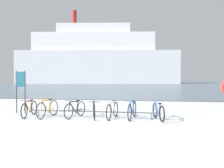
{
  "coord_description": "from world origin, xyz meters",
  "views": [
    {
      "loc": [
        1.74,
        -7.47,
        1.73
      ],
      "look_at": [
        -0.32,
        5.28,
        1.4
      ],
      "focal_mm": 36.25,
      "sensor_mm": 36.0,
      "label": 1
    }
  ],
  "objects_px": {
    "bicycle_2": "(75,109)",
    "bicycle_5": "(132,110)",
    "bicycle_1": "(48,109)",
    "bicycle_6": "(158,111)",
    "info_sign": "(21,84)",
    "ferry_ship": "(97,59)",
    "bicycle_0": "(29,109)",
    "bicycle_4": "(112,110)",
    "bicycle_3": "(94,110)"
  },
  "relations": [
    {
      "from": "info_sign",
      "to": "bicycle_6",
      "type": "bearing_deg",
      "value": -5.78
    },
    {
      "from": "bicycle_3",
      "to": "bicycle_5",
      "type": "bearing_deg",
      "value": 3.09
    },
    {
      "from": "bicycle_0",
      "to": "bicycle_6",
      "type": "distance_m",
      "value": 5.71
    },
    {
      "from": "bicycle_3",
      "to": "info_sign",
      "type": "bearing_deg",
      "value": 169.23
    },
    {
      "from": "bicycle_0",
      "to": "ferry_ship",
      "type": "height_order",
      "value": "ferry_ship"
    },
    {
      "from": "bicycle_1",
      "to": "bicycle_6",
      "type": "bearing_deg",
      "value": 2.23
    },
    {
      "from": "bicycle_1",
      "to": "bicycle_2",
      "type": "relative_size",
      "value": 1.08
    },
    {
      "from": "bicycle_2",
      "to": "bicycle_3",
      "type": "bearing_deg",
      "value": -1.48
    },
    {
      "from": "bicycle_1",
      "to": "bicycle_5",
      "type": "bearing_deg",
      "value": 3.2
    },
    {
      "from": "bicycle_1",
      "to": "bicycle_2",
      "type": "distance_m",
      "value": 1.23
    },
    {
      "from": "bicycle_1",
      "to": "bicycle_3",
      "type": "xyz_separation_m",
      "value": [
        2.08,
        0.12,
        -0.03
      ]
    },
    {
      "from": "bicycle_5",
      "to": "bicycle_6",
      "type": "distance_m",
      "value": 1.09
    },
    {
      "from": "bicycle_3",
      "to": "info_sign",
      "type": "distance_m",
      "value": 4.09
    },
    {
      "from": "bicycle_0",
      "to": "info_sign",
      "type": "relative_size",
      "value": 0.83
    },
    {
      "from": "bicycle_5",
      "to": "ferry_ship",
      "type": "xyz_separation_m",
      "value": [
        -16.05,
        62.53,
        7.58
      ]
    },
    {
      "from": "bicycle_6",
      "to": "bicycle_3",
      "type": "bearing_deg",
      "value": -178.57
    },
    {
      "from": "bicycle_0",
      "to": "bicycle_1",
      "type": "relative_size",
      "value": 1.0
    },
    {
      "from": "bicycle_1",
      "to": "bicycle_5",
      "type": "xyz_separation_m",
      "value": [
        3.72,
        0.21,
        -0.01
      ]
    },
    {
      "from": "bicycle_5",
      "to": "bicycle_4",
      "type": "bearing_deg",
      "value": -176.14
    },
    {
      "from": "info_sign",
      "to": "bicycle_3",
      "type": "bearing_deg",
      "value": -10.77
    },
    {
      "from": "bicycle_3",
      "to": "bicycle_4",
      "type": "distance_m",
      "value": 0.8
    },
    {
      "from": "bicycle_3",
      "to": "bicycle_4",
      "type": "bearing_deg",
      "value": 2.27
    },
    {
      "from": "bicycle_2",
      "to": "info_sign",
      "type": "height_order",
      "value": "info_sign"
    },
    {
      "from": "bicycle_3",
      "to": "bicycle_2",
      "type": "bearing_deg",
      "value": 178.52
    },
    {
      "from": "ferry_ship",
      "to": "bicycle_0",
      "type": "bearing_deg",
      "value": -79.67
    },
    {
      "from": "bicycle_0",
      "to": "bicycle_4",
      "type": "bearing_deg",
      "value": 1.49
    },
    {
      "from": "bicycle_1",
      "to": "ferry_ship",
      "type": "xyz_separation_m",
      "value": [
        -12.33,
        62.74,
        7.57
      ]
    },
    {
      "from": "bicycle_1",
      "to": "ferry_ship",
      "type": "distance_m",
      "value": 64.39
    },
    {
      "from": "bicycle_0",
      "to": "info_sign",
      "type": "distance_m",
      "value": 1.62
    },
    {
      "from": "bicycle_1",
      "to": "ferry_ship",
      "type": "height_order",
      "value": "ferry_ship"
    },
    {
      "from": "bicycle_1",
      "to": "bicycle_5",
      "type": "relative_size",
      "value": 1.01
    },
    {
      "from": "bicycle_6",
      "to": "ferry_ship",
      "type": "height_order",
      "value": "ferry_ship"
    },
    {
      "from": "ferry_ship",
      "to": "info_sign",
      "type": "bearing_deg",
      "value": -80.34
    },
    {
      "from": "bicycle_6",
      "to": "info_sign",
      "type": "relative_size",
      "value": 0.77
    },
    {
      "from": "bicycle_6",
      "to": "ferry_ship",
      "type": "xyz_separation_m",
      "value": [
        -17.14,
        62.55,
        7.61
      ]
    },
    {
      "from": "bicycle_6",
      "to": "bicycle_1",
      "type": "bearing_deg",
      "value": -177.77
    },
    {
      "from": "bicycle_6",
      "to": "ferry_ship",
      "type": "bearing_deg",
      "value": 105.32
    },
    {
      "from": "bicycle_3",
      "to": "bicycle_4",
      "type": "height_order",
      "value": "bicycle_4"
    },
    {
      "from": "bicycle_1",
      "to": "bicycle_3",
      "type": "relative_size",
      "value": 1.03
    },
    {
      "from": "bicycle_4",
      "to": "ferry_ship",
      "type": "relative_size",
      "value": 0.03
    },
    {
      "from": "bicycle_2",
      "to": "ferry_ship",
      "type": "height_order",
      "value": "ferry_ship"
    },
    {
      "from": "bicycle_1",
      "to": "bicycle_6",
      "type": "xyz_separation_m",
      "value": [
        4.81,
        0.19,
        -0.04
      ]
    },
    {
      "from": "info_sign",
      "to": "bicycle_2",
      "type": "bearing_deg",
      "value": -13.31
    },
    {
      "from": "bicycle_5",
      "to": "bicycle_3",
      "type": "bearing_deg",
      "value": -176.91
    },
    {
      "from": "bicycle_3",
      "to": "ferry_ship",
      "type": "relative_size",
      "value": 0.03
    },
    {
      "from": "bicycle_1",
      "to": "ferry_ship",
      "type": "relative_size",
      "value": 0.03
    },
    {
      "from": "bicycle_5",
      "to": "ferry_ship",
      "type": "bearing_deg",
      "value": 104.39
    },
    {
      "from": "ferry_ship",
      "to": "bicycle_5",
      "type": "bearing_deg",
      "value": -75.61
    },
    {
      "from": "bicycle_2",
      "to": "bicycle_5",
      "type": "relative_size",
      "value": 0.93
    },
    {
      "from": "bicycle_2",
      "to": "bicycle_5",
      "type": "height_order",
      "value": "bicycle_5"
    }
  ]
}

